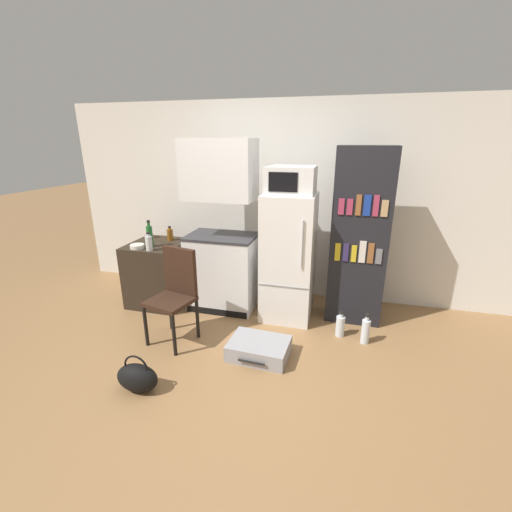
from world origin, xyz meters
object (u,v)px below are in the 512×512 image
at_px(bottle_amber_beer, 170,234).
at_px(suitcase_large_flat, 259,349).
at_px(handbag, 137,377).
at_px(water_bottle_middle, 366,331).
at_px(refrigerator, 289,257).
at_px(bookshelf, 359,238).
at_px(chair, 176,288).
at_px(water_bottle_front, 340,325).
at_px(kitchen_hutch, 222,235).
at_px(bottle_clear_short, 149,243).
at_px(bottle_green_tall, 150,236).
at_px(side_table, 159,273).
at_px(microwave, 291,180).
at_px(bottle_milk_white, 149,233).
at_px(bowl, 137,246).

height_order(bottle_amber_beer, suitcase_large_flat, bottle_amber_beer).
relative_size(handbag, water_bottle_middle, 1.10).
distance_m(refrigerator, water_bottle_middle, 1.12).
bearing_deg(bookshelf, chair, -152.83).
bearing_deg(water_bottle_front, suitcase_large_flat, -142.23).
bearing_deg(bookshelf, kitchen_hutch, -176.57).
bearing_deg(bottle_clear_short, water_bottle_front, 0.28).
height_order(refrigerator, bottle_clear_short, refrigerator).
height_order(bottle_green_tall, handbag, bottle_green_tall).
bearing_deg(side_table, water_bottle_front, -6.72).
distance_m(refrigerator, bottle_clear_short, 1.60).
relative_size(bottle_amber_beer, bottle_green_tall, 0.57).
bearing_deg(water_bottle_front, water_bottle_middle, -16.42).
bearing_deg(refrigerator, chair, -142.39).
xyz_separation_m(refrigerator, bookshelf, (0.74, 0.12, 0.25)).
relative_size(refrigerator, microwave, 2.84).
relative_size(side_table, refrigerator, 0.54).
xyz_separation_m(bottle_green_tall, handbag, (0.67, -1.43, -0.79)).
height_order(refrigerator, suitcase_large_flat, refrigerator).
height_order(bottle_amber_beer, bottle_clear_short, bottle_clear_short).
height_order(bottle_amber_beer, water_bottle_middle, bottle_amber_beer).
relative_size(bottle_milk_white, water_bottle_front, 0.53).
xyz_separation_m(side_table, bookshelf, (2.39, 0.17, 0.58)).
xyz_separation_m(chair, suitcase_large_flat, (0.90, -0.11, -0.48)).
distance_m(bookshelf, bottle_green_tall, 2.40).
height_order(side_table, microwave, microwave).
height_order(bottle_amber_beer, handbag, bottle_amber_beer).
distance_m(side_table, bookshelf, 2.46).
relative_size(side_table, water_bottle_front, 2.73).
bearing_deg(bookshelf, bottle_green_tall, -172.53).
relative_size(refrigerator, bottle_milk_white, 9.56).
bearing_deg(bottle_amber_beer, bowl, -117.39).
bearing_deg(kitchen_hutch, microwave, -2.10).
height_order(kitchen_hutch, suitcase_large_flat, kitchen_hutch).
distance_m(bookshelf, water_bottle_middle, 0.98).
distance_m(bottle_milk_white, water_bottle_front, 2.62).
bearing_deg(bottle_amber_beer, water_bottle_middle, -11.90).
distance_m(refrigerator, bookshelf, 0.79).
distance_m(kitchen_hutch, bottle_milk_white, 1.05).
bearing_deg(handbag, microwave, 59.20).
distance_m(bottle_amber_beer, water_bottle_front, 2.32).
height_order(kitchen_hutch, chair, kitchen_hutch).
distance_m(bottle_milk_white, handbag, 2.10).
height_order(refrigerator, chair, refrigerator).
relative_size(bottle_milk_white, water_bottle_middle, 0.46).
bearing_deg(suitcase_large_flat, bottle_amber_beer, 147.50).
bearing_deg(bookshelf, refrigerator, -170.73).
distance_m(bottle_milk_white, bowl, 0.45).
height_order(side_table, chair, chair).
bearing_deg(kitchen_hutch, bottle_amber_beer, 173.07).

